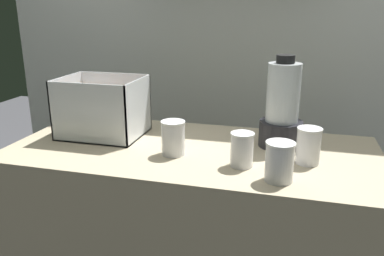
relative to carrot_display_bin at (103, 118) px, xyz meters
name	(u,v)px	position (x,y,z in m)	size (l,w,h in m)	color
counter	(192,249)	(0.40, -0.06, -0.52)	(1.40, 0.64, 0.90)	tan
back_wall_unit	(229,37)	(0.40, 0.71, 0.29)	(2.60, 0.24, 2.50)	silver
carrot_display_bin	(103,118)	(0.00, 0.00, 0.00)	(0.33, 0.26, 0.24)	white
blender_pitcher	(282,111)	(0.73, 0.05, 0.07)	(0.17, 0.17, 0.35)	black
juice_cup_carrot_far_left	(173,139)	(0.36, -0.14, -0.02)	(0.09, 0.09, 0.13)	white
juice_cup_pomegranate_left	(242,151)	(0.61, -0.19, -0.02)	(0.08, 0.08, 0.12)	white
juice_cup_orange_middle	(279,164)	(0.74, -0.27, -0.02)	(0.09, 0.09, 0.13)	white
juice_cup_carrot_right	(308,147)	(0.83, -0.10, -0.02)	(0.09, 0.09, 0.13)	white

